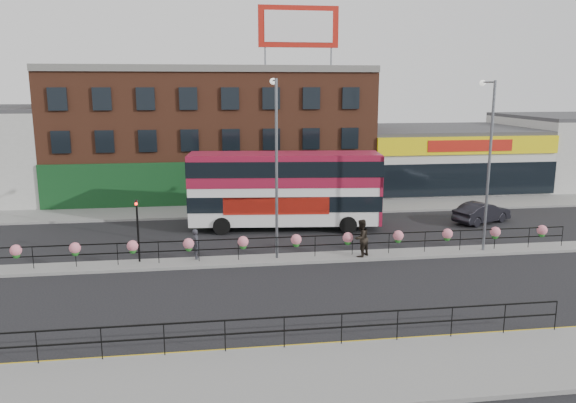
{
  "coord_description": "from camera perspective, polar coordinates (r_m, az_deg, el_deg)",
  "views": [
    {
      "loc": [
        -4.38,
        -27.69,
        8.91
      ],
      "look_at": [
        0.0,
        3.0,
        2.5
      ],
      "focal_mm": 35.0,
      "sensor_mm": 36.0,
      "label": 1
    }
  ],
  "objects": [
    {
      "name": "yellow_line_outer",
      "position": [
        20.39,
        5.28,
        -14.26
      ],
      "size": [
        60.0,
        0.1,
        0.01
      ],
      "primitive_type": "cube",
      "color": "gold",
      "rests_on": "ground"
    },
    {
      "name": "traffic_light_median",
      "position": [
        29.04,
        -15.08,
        -1.54
      ],
      "size": [
        0.15,
        0.28,
        3.65
      ],
      "color": "black",
      "rests_on": "median"
    },
    {
      "name": "pedestrian_b",
      "position": [
        29.5,
        7.43,
        -3.7
      ],
      "size": [
        1.69,
        1.69,
        1.97
      ],
      "primitive_type": "imported",
      "rotation": [
        0.0,
        0.0,
        3.83
      ],
      "color": "black",
      "rests_on": "median"
    },
    {
      "name": "pedestrian_a",
      "position": [
        29.31,
        -9.3,
        -4.27
      ],
      "size": [
        0.58,
        0.39,
        1.56
      ],
      "primitive_type": "imported",
      "rotation": [
        0.0,
        0.0,
        1.56
      ],
      "color": "#2C2D34",
      "rests_on": "median"
    },
    {
      "name": "south_railing",
      "position": [
        19.45,
        -0.39,
        -12.44
      ],
      "size": [
        20.04,
        0.05,
        1.12
      ],
      "color": "black",
      "rests_on": "south_pavement"
    },
    {
      "name": "south_pavement",
      "position": [
        18.54,
        6.86,
        -16.88
      ],
      "size": [
        60.0,
        4.0,
        0.15
      ],
      "primitive_type": "cube",
      "color": "gray",
      "rests_on": "ground"
    },
    {
      "name": "lamp_column_west",
      "position": [
        28.4,
        -1.24,
        4.92
      ],
      "size": [
        0.33,
        1.6,
        9.14
      ],
      "color": "slate",
      "rests_on": "median"
    },
    {
      "name": "median",
      "position": [
        29.4,
        0.83,
        -5.81
      ],
      "size": [
        60.0,
        1.6,
        0.15
      ],
      "primitive_type": "cube",
      "color": "gray",
      "rests_on": "ground"
    },
    {
      "name": "billboard",
      "position": [
        43.44,
        1.08,
        17.32
      ],
      "size": [
        6.0,
        0.29,
        4.4
      ],
      "color": "#AF1A10",
      "rests_on": "brick_building"
    },
    {
      "name": "double_decker_bus",
      "position": [
        35.09,
        -0.27,
        1.92
      ],
      "size": [
        12.14,
        4.05,
        4.82
      ],
      "color": "white",
      "rests_on": "ground"
    },
    {
      "name": "brick_building",
      "position": [
        47.8,
        -7.7,
        7.04
      ],
      "size": [
        25.0,
        12.21,
        10.3
      ],
      "color": "brown",
      "rests_on": "ground"
    },
    {
      "name": "car",
      "position": [
        39.22,
        19.1,
        -1.06
      ],
      "size": [
        4.61,
        5.31,
        1.39
      ],
      "primitive_type": "imported",
      "rotation": [
        0.0,
        0.0,
        1.99
      ],
      "color": "black",
      "rests_on": "ground"
    },
    {
      "name": "supermarket",
      "position": [
        52.15,
        14.99,
        4.39
      ],
      "size": [
        15.0,
        12.25,
        5.3
      ],
      "color": "silver",
      "rests_on": "ground"
    },
    {
      "name": "yellow_line_inner",
      "position": [
        20.55,
        5.16,
        -14.05
      ],
      "size": [
        60.0,
        0.1,
        0.01
      ],
      "primitive_type": "cube",
      "color": "gold",
      "rests_on": "ground"
    },
    {
      "name": "ground",
      "position": [
        29.42,
        0.83,
        -5.95
      ],
      "size": [
        120.0,
        120.0,
        0.0
      ],
      "primitive_type": "plane",
      "color": "black",
      "rests_on": "ground"
    },
    {
      "name": "median_railing",
      "position": [
        29.12,
        0.84,
        -3.99
      ],
      "size": [
        30.04,
        0.56,
        1.23
      ],
      "color": "black",
      "rests_on": "median"
    },
    {
      "name": "lamp_column_east",
      "position": [
        31.59,
        19.65,
        4.85
      ],
      "size": [
        0.33,
        1.59,
        9.07
      ],
      "color": "slate",
      "rests_on": "median"
    },
    {
      "name": "north_pavement",
      "position": [
        40.9,
        -1.78,
        -0.8
      ],
      "size": [
        60.0,
        4.0,
        0.15
      ],
      "primitive_type": "cube",
      "color": "gray",
      "rests_on": "ground"
    }
  ]
}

